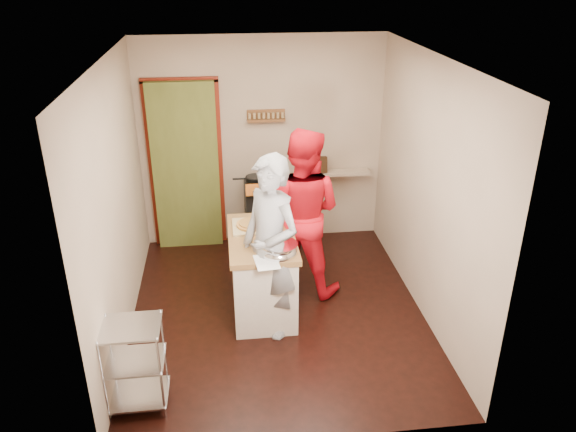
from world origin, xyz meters
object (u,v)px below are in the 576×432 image
object	(u,v)px
stove	(270,216)
person_red	(302,212)
person_stripe	(271,248)
island	(263,270)
wire_shelving	(135,362)

from	to	relation	value
stove	person_red	xyz separation A→B (m)	(0.26, -0.96, 0.47)
person_stripe	person_red	world-z (taller)	person_red
stove	person_red	distance (m)	1.11
island	person_red	size ratio (longest dim) A/B	0.68
island	person_red	xyz separation A→B (m)	(0.45, 0.36, 0.47)
island	wire_shelving	bearing A→B (deg)	-131.23
stove	island	bearing A→B (deg)	-98.15
wire_shelving	person_red	bearing A→B (deg)	46.22
person_stripe	person_red	size ratio (longest dim) A/B	0.99
stove	wire_shelving	size ratio (longest dim) A/B	1.26
stove	person_red	bearing A→B (deg)	-74.80
person_stripe	island	bearing A→B (deg)	148.42
person_red	stove	bearing A→B (deg)	-49.72
wire_shelving	person_stripe	bearing A→B (deg)	37.68
island	stove	bearing A→B (deg)	81.85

